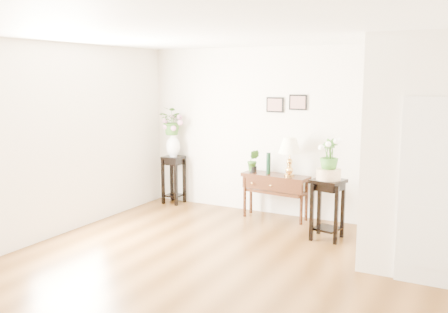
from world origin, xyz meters
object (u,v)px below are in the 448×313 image
Objects in this scene: console_table at (275,197)px; table_lamp at (290,154)px; plant_stand_a at (174,180)px; plant_stand_b at (327,209)px.

table_lamp reaches higher than console_table.
console_table is at bearing -2.08° from plant_stand_a.
console_table is 1.76× the size of table_lamp.
table_lamp is at bearing 5.50° from console_table.
table_lamp is 0.71× the size of plant_stand_a.
plant_stand_b is at bearing -25.19° from console_table.
table_lamp is 0.72× the size of plant_stand_b.
table_lamp reaches higher than plant_stand_b.
plant_stand_a is at bearing -176.57° from console_table.
plant_stand_a reaches higher than plant_stand_b.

